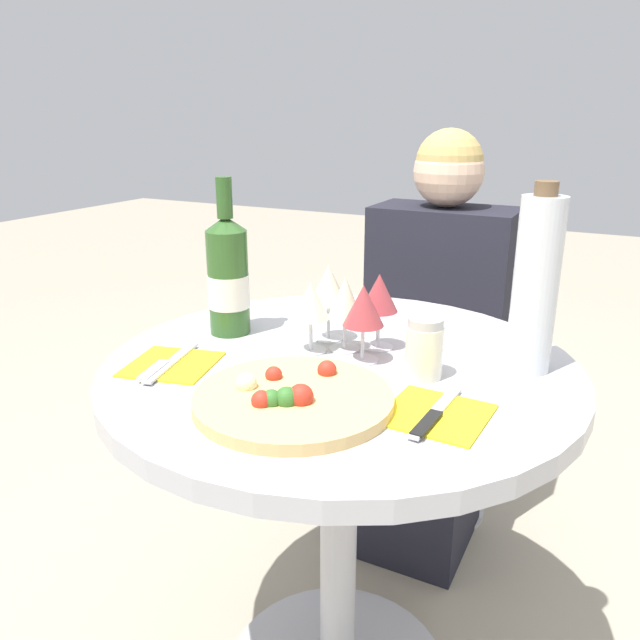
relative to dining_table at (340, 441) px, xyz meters
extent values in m
cylinder|color=#B2B2B7|center=(0.00, 0.00, -0.22)|extent=(0.07, 0.07, 0.70)
cylinder|color=#B7B7BC|center=(0.00, 0.00, 0.15)|extent=(0.87, 0.87, 0.04)
cylinder|color=#ADADB2|center=(-0.02, 0.70, -0.58)|extent=(0.35, 0.35, 0.01)
cylinder|color=#ADADB2|center=(-0.02, 0.70, -0.39)|extent=(0.06, 0.06, 0.40)
cube|color=#ADADB2|center=(-0.02, 0.70, -0.18)|extent=(0.39, 0.39, 0.03)
cube|color=#ADADB2|center=(-0.02, 0.88, 0.05)|extent=(0.39, 0.02, 0.43)
cube|color=black|center=(-0.02, 0.53, -0.38)|extent=(0.33, 0.33, 0.43)
cube|color=black|center=(-0.02, 0.70, 0.10)|extent=(0.39, 0.21, 0.52)
sphere|color=#DBB293|center=(-0.02, 0.70, 0.45)|extent=(0.19, 0.19, 0.19)
sphere|color=tan|center=(-0.02, 0.70, 0.48)|extent=(0.18, 0.18, 0.18)
cylinder|color=#DBB26B|center=(0.01, -0.20, 0.18)|extent=(0.32, 0.32, 0.02)
sphere|color=#B22D1E|center=(0.02, -0.10, 0.19)|extent=(0.03, 0.03, 0.03)
sphere|color=#336B28|center=(0.02, -0.23, 0.19)|extent=(0.04, 0.04, 0.04)
sphere|color=#336B28|center=(0.00, -0.24, 0.19)|extent=(0.03, 0.03, 0.03)
sphere|color=#B22D1E|center=(-0.01, -0.25, 0.19)|extent=(0.03, 0.03, 0.03)
sphere|color=#B22D1E|center=(-0.05, -0.16, 0.19)|extent=(0.03, 0.03, 0.03)
sphere|color=beige|center=(-0.07, -0.21, 0.19)|extent=(0.03, 0.03, 0.03)
sphere|color=#B22D1E|center=(0.04, -0.22, 0.20)|extent=(0.04, 0.04, 0.04)
cylinder|color=#2D5623|center=(-0.27, 0.04, 0.27)|extent=(0.08, 0.08, 0.21)
cone|color=#2D5623|center=(-0.27, 0.04, 0.40)|extent=(0.08, 0.08, 0.03)
cylinder|color=#2D5623|center=(-0.27, 0.04, 0.45)|extent=(0.03, 0.03, 0.08)
cylinder|color=silver|center=(-0.27, 0.04, 0.26)|extent=(0.08, 0.08, 0.07)
cylinder|color=silver|center=(0.31, 0.12, 0.32)|extent=(0.08, 0.08, 0.31)
cylinder|color=brown|center=(0.31, 0.12, 0.49)|extent=(0.04, 0.04, 0.02)
cylinder|color=silver|center=(0.16, 0.00, 0.21)|extent=(0.06, 0.06, 0.09)
cylinder|color=#B2B2B7|center=(0.16, 0.00, 0.27)|extent=(0.06, 0.06, 0.02)
cylinder|color=silver|center=(-0.07, 0.02, 0.17)|extent=(0.06, 0.06, 0.00)
cylinder|color=silver|center=(-0.07, 0.02, 0.20)|extent=(0.01, 0.01, 0.06)
cone|color=beige|center=(-0.07, 0.02, 0.27)|extent=(0.07, 0.07, 0.07)
cylinder|color=silver|center=(0.04, 0.09, 0.17)|extent=(0.06, 0.06, 0.00)
cylinder|color=silver|center=(0.04, 0.09, 0.21)|extent=(0.01, 0.01, 0.07)
cone|color=#9E383D|center=(0.04, 0.09, 0.28)|extent=(0.07, 0.07, 0.07)
cylinder|color=silver|center=(0.04, 0.02, 0.17)|extent=(0.06, 0.06, 0.00)
cylinder|color=silver|center=(0.04, 0.02, 0.20)|extent=(0.01, 0.01, 0.07)
cone|color=#9E383D|center=(0.04, 0.02, 0.27)|extent=(0.08, 0.08, 0.08)
cylinder|color=silver|center=(-0.07, 0.09, 0.17)|extent=(0.06, 0.06, 0.00)
cylinder|color=silver|center=(-0.07, 0.09, 0.21)|extent=(0.01, 0.01, 0.07)
cone|color=beige|center=(-0.07, 0.09, 0.28)|extent=(0.07, 0.07, 0.08)
cylinder|color=silver|center=(-0.02, 0.06, 0.17)|extent=(0.06, 0.06, 0.00)
cylinder|color=silver|center=(-0.02, 0.06, 0.20)|extent=(0.01, 0.01, 0.06)
cone|color=beige|center=(-0.02, 0.06, 0.27)|extent=(0.07, 0.07, 0.08)
cube|color=yellow|center=(-0.26, -0.16, 0.17)|extent=(0.18, 0.18, 0.00)
cube|color=silver|center=(-0.26, -0.16, 0.17)|extent=(0.06, 0.19, 0.00)
cube|color=silver|center=(-0.26, -0.21, 0.18)|extent=(0.04, 0.09, 0.00)
cube|color=yellow|center=(0.22, -0.13, 0.17)|extent=(0.16, 0.16, 0.00)
cube|color=silver|center=(0.22, -0.13, 0.17)|extent=(0.03, 0.19, 0.00)
cube|color=black|center=(0.22, -0.18, 0.18)|extent=(0.02, 0.09, 0.00)
camera|label=1|loc=(0.45, -0.97, 0.60)|focal=35.00mm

